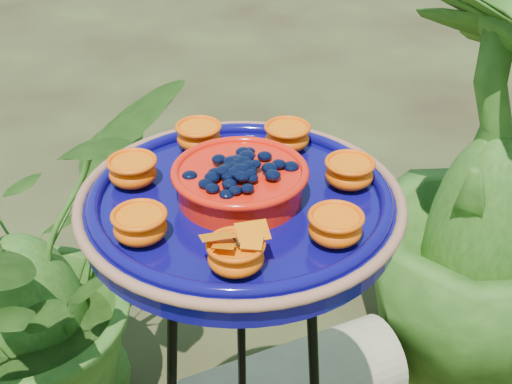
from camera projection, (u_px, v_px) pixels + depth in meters
feeder_dish at (240, 199)px, 1.03m from camera, size 0.54×0.54×0.11m
shrub_back_left at (19, 276)px, 1.67m from camera, size 1.02×1.04×0.87m
shrub_back_right at (490, 189)px, 1.77m from camera, size 0.79×0.79×1.11m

